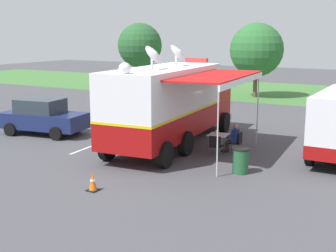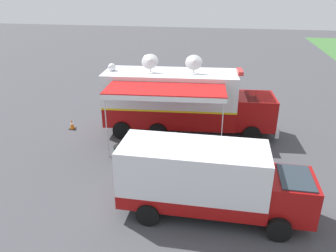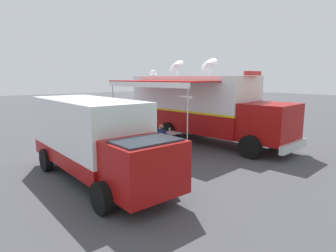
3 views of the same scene
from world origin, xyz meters
name	(u,v)px [view 3 (image 3 of 3)]	position (x,y,z in m)	size (l,w,h in m)	color
ground_plane	(191,138)	(0.00, 0.00, 0.00)	(100.00, 100.00, 0.00)	#47474C
lot_stripe	(222,131)	(-3.12, -0.30, 0.00)	(0.12, 4.80, 0.01)	silver
command_truck	(201,105)	(-0.02, 0.75, 1.95)	(5.43, 9.65, 4.53)	#9E0F0F
folding_table	(171,134)	(2.19, 0.81, 0.67)	(0.86, 0.86, 0.73)	silver
water_bottle	(170,130)	(2.14, 0.65, 0.83)	(0.07, 0.07, 0.22)	silver
folding_chair_at_table	(160,140)	(2.99, 0.95, 0.51)	(0.51, 0.51, 0.87)	black
folding_chair_beside_table	(156,135)	(2.44, -0.04, 0.51)	(0.51, 0.51, 0.87)	black
seated_responder	(163,136)	(2.80, 0.93, 0.65)	(0.68, 0.58, 1.25)	navy
trash_bin	(112,135)	(4.12, -1.67, 0.46)	(0.57, 0.57, 0.91)	#235B33
traffic_cone	(127,123)	(0.70, -5.73, 0.28)	(0.36, 0.36, 0.58)	black
support_truck	(95,139)	(7.08, 2.60, 1.39)	(2.36, 6.81, 2.70)	white
car_behind_truck	(254,113)	(-6.68, -0.35, 0.88)	(4.43, 2.49, 1.76)	navy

